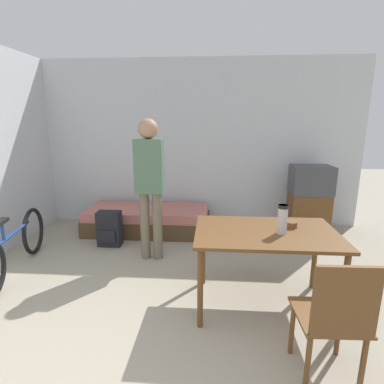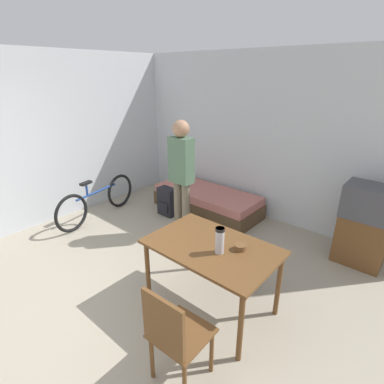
{
  "view_description": "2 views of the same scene",
  "coord_description": "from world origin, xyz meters",
  "px_view_note": "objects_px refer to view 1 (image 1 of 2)",
  "views": [
    {
      "loc": [
        0.46,
        -1.23,
        1.75
      ],
      "look_at": [
        0.23,
        1.88,
        0.99
      ],
      "focal_mm": 28.0,
      "sensor_mm": 36.0,
      "label": 1
    },
    {
      "loc": [
        2.46,
        -0.69,
        2.36
      ],
      "look_at": [
        0.18,
        1.96,
        0.95
      ],
      "focal_mm": 28.0,
      "sensor_mm": 36.0,
      "label": 2
    }
  ],
  "objects_px": {
    "mate_bowl": "(291,224)",
    "person_standing": "(150,179)",
    "tv": "(309,200)",
    "backpack": "(109,229)",
    "daybed": "(148,220)",
    "wooden_chair": "(335,316)",
    "dining_table": "(266,240)",
    "bicycle": "(14,247)",
    "thermos_flask": "(283,218)"
  },
  "relations": [
    {
      "from": "dining_table",
      "to": "thermos_flask",
      "type": "xyz_separation_m",
      "value": [
        0.13,
        -0.05,
        0.23
      ]
    },
    {
      "from": "bicycle",
      "to": "thermos_flask",
      "type": "distance_m",
      "value": 2.99
    },
    {
      "from": "daybed",
      "to": "person_standing",
      "type": "distance_m",
      "value": 1.29
    },
    {
      "from": "bicycle",
      "to": "backpack",
      "type": "xyz_separation_m",
      "value": [
        0.82,
        0.85,
        -0.07
      ]
    },
    {
      "from": "mate_bowl",
      "to": "daybed",
      "type": "bearing_deg",
      "value": 135.23
    },
    {
      "from": "daybed",
      "to": "wooden_chair",
      "type": "relative_size",
      "value": 2.1
    },
    {
      "from": "dining_table",
      "to": "backpack",
      "type": "distance_m",
      "value": 2.37
    },
    {
      "from": "dining_table",
      "to": "wooden_chair",
      "type": "bearing_deg",
      "value": -70.78
    },
    {
      "from": "tv",
      "to": "bicycle",
      "type": "xyz_separation_m",
      "value": [
        -3.74,
        -1.49,
        -0.23
      ]
    },
    {
      "from": "tv",
      "to": "thermos_flask",
      "type": "relative_size",
      "value": 4.08
    },
    {
      "from": "thermos_flask",
      "to": "bicycle",
      "type": "bearing_deg",
      "value": 170.56
    },
    {
      "from": "daybed",
      "to": "bicycle",
      "type": "xyz_separation_m",
      "value": [
        -1.25,
        -1.44,
        0.13
      ]
    },
    {
      "from": "tv",
      "to": "wooden_chair",
      "type": "height_order",
      "value": "tv"
    },
    {
      "from": "wooden_chair",
      "to": "backpack",
      "type": "distance_m",
      "value": 3.12
    },
    {
      "from": "bicycle",
      "to": "daybed",
      "type": "bearing_deg",
      "value": 49.13
    },
    {
      "from": "mate_bowl",
      "to": "person_standing",
      "type": "bearing_deg",
      "value": 151.76
    },
    {
      "from": "tv",
      "to": "wooden_chair",
      "type": "distance_m",
      "value": 2.88
    },
    {
      "from": "person_standing",
      "to": "thermos_flask",
      "type": "xyz_separation_m",
      "value": [
        1.39,
        -0.98,
        -0.13
      ]
    },
    {
      "from": "dining_table",
      "to": "tv",
      "type": "bearing_deg",
      "value": 62.96
    },
    {
      "from": "thermos_flask",
      "to": "tv",
      "type": "bearing_deg",
      "value": 66.57
    },
    {
      "from": "bicycle",
      "to": "person_standing",
      "type": "height_order",
      "value": "person_standing"
    },
    {
      "from": "tv",
      "to": "backpack",
      "type": "relative_size",
      "value": 2.17
    },
    {
      "from": "daybed",
      "to": "bicycle",
      "type": "relative_size",
      "value": 1.15
    },
    {
      "from": "daybed",
      "to": "dining_table",
      "type": "distance_m",
      "value": 2.45
    },
    {
      "from": "wooden_chair",
      "to": "mate_bowl",
      "type": "distance_m",
      "value": 1.03
    },
    {
      "from": "daybed",
      "to": "wooden_chair",
      "type": "distance_m",
      "value": 3.31
    },
    {
      "from": "tv",
      "to": "bicycle",
      "type": "bearing_deg",
      "value": -158.25
    },
    {
      "from": "tv",
      "to": "thermos_flask",
      "type": "distance_m",
      "value": 2.18
    },
    {
      "from": "wooden_chair",
      "to": "bicycle",
      "type": "height_order",
      "value": "wooden_chair"
    },
    {
      "from": "tv",
      "to": "mate_bowl",
      "type": "distance_m",
      "value": 1.96
    },
    {
      "from": "tv",
      "to": "daybed",
      "type": "bearing_deg",
      "value": -178.79
    },
    {
      "from": "daybed",
      "to": "tv",
      "type": "height_order",
      "value": "tv"
    },
    {
      "from": "wooden_chair",
      "to": "person_standing",
      "type": "relative_size",
      "value": 0.52
    },
    {
      "from": "backpack",
      "to": "bicycle",
      "type": "bearing_deg",
      "value": -133.88
    },
    {
      "from": "thermos_flask",
      "to": "mate_bowl",
      "type": "height_order",
      "value": "thermos_flask"
    },
    {
      "from": "wooden_chair",
      "to": "backpack",
      "type": "xyz_separation_m",
      "value": [
        -2.25,
        2.15,
        -0.27
      ]
    },
    {
      "from": "wooden_chair",
      "to": "thermos_flask",
      "type": "xyz_separation_m",
      "value": [
        -0.18,
        0.82,
        0.38
      ]
    },
    {
      "from": "dining_table",
      "to": "person_standing",
      "type": "relative_size",
      "value": 0.73
    },
    {
      "from": "tv",
      "to": "wooden_chair",
      "type": "bearing_deg",
      "value": -103.6
    },
    {
      "from": "daybed",
      "to": "mate_bowl",
      "type": "height_order",
      "value": "mate_bowl"
    },
    {
      "from": "person_standing",
      "to": "wooden_chair",
      "type": "bearing_deg",
      "value": -48.99
    },
    {
      "from": "tv",
      "to": "dining_table",
      "type": "relative_size",
      "value": 0.84
    },
    {
      "from": "wooden_chair",
      "to": "person_standing",
      "type": "bearing_deg",
      "value": 131.01
    },
    {
      "from": "thermos_flask",
      "to": "backpack",
      "type": "distance_m",
      "value": 2.55
    },
    {
      "from": "daybed",
      "to": "bicycle",
      "type": "distance_m",
      "value": 1.91
    },
    {
      "from": "bicycle",
      "to": "mate_bowl",
      "type": "relative_size",
      "value": 14.86
    },
    {
      "from": "dining_table",
      "to": "backpack",
      "type": "height_order",
      "value": "dining_table"
    },
    {
      "from": "backpack",
      "to": "wooden_chair",
      "type": "bearing_deg",
      "value": -43.8
    },
    {
      "from": "tv",
      "to": "dining_table",
      "type": "height_order",
      "value": "tv"
    },
    {
      "from": "dining_table",
      "to": "person_standing",
      "type": "distance_m",
      "value": 1.61
    }
  ]
}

